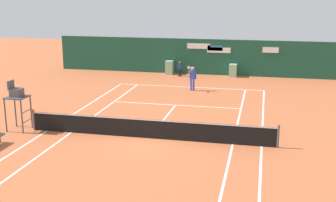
% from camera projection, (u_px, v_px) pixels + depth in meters
% --- Properties ---
extents(ground_plane, '(80.00, 80.00, 0.01)m').
position_uv_depth(ground_plane, '(152.00, 134.00, 21.52)').
color(ground_plane, '#BC6038').
extents(tennis_net, '(12.10, 0.10, 1.07)m').
position_uv_depth(tennis_net, '(149.00, 128.00, 20.85)').
color(tennis_net, '#4C4C51').
rests_on(tennis_net, ground_plane).
extents(sponsor_back_wall, '(25.00, 1.02, 2.96)m').
position_uv_depth(sponsor_back_wall, '(201.00, 57.00, 36.69)').
color(sponsor_back_wall, '#194C38').
rests_on(sponsor_back_wall, ground_plane).
extents(umpire_chair, '(1.00, 1.00, 2.54)m').
position_uv_depth(umpire_chair, '(17.00, 97.00, 21.84)').
color(umpire_chair, '#47474C').
rests_on(umpire_chair, ground_plane).
extents(player_on_baseline, '(0.59, 0.75, 1.88)m').
position_uv_depth(player_on_baseline, '(192.00, 77.00, 30.77)').
color(player_on_baseline, blue).
rests_on(player_on_baseline, ground_plane).
extents(ball_kid_left_post, '(0.42, 0.18, 1.25)m').
position_uv_depth(ball_kid_left_post, '(180.00, 68.00, 35.87)').
color(ball_kid_left_post, black).
rests_on(ball_kid_left_post, ground_plane).
extents(tennis_ball_near_service_line, '(0.07, 0.07, 0.07)m').
position_uv_depth(tennis_ball_near_service_line, '(167.00, 91.00, 30.71)').
color(tennis_ball_near_service_line, '#CCE033').
rests_on(tennis_ball_near_service_line, ground_plane).
extents(tennis_ball_by_sideline, '(0.07, 0.07, 0.07)m').
position_uv_depth(tennis_ball_by_sideline, '(133.00, 93.00, 30.20)').
color(tennis_ball_by_sideline, '#CCE033').
rests_on(tennis_ball_by_sideline, ground_plane).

